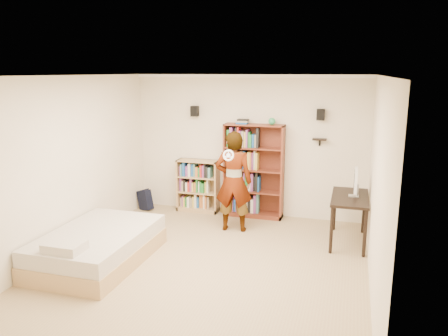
# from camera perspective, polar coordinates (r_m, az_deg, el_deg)

# --- Properties ---
(ground) EXTENTS (4.50, 5.00, 0.01)m
(ground) POSITION_cam_1_polar(r_m,az_deg,el_deg) (6.52, -2.21, -12.50)
(ground) COLOR tan
(ground) RESTS_ON ground
(room_shell) EXTENTS (4.52, 5.02, 2.71)m
(room_shell) POSITION_cam_1_polar(r_m,az_deg,el_deg) (5.99, -2.35, 2.95)
(room_shell) COLOR white
(room_shell) RESTS_ON ground
(crown_molding) EXTENTS (4.50, 5.00, 0.06)m
(crown_molding) POSITION_cam_1_polar(r_m,az_deg,el_deg) (5.91, -2.43, 11.67)
(crown_molding) COLOR white
(crown_molding) RESTS_ON room_shell
(speaker_left) EXTENTS (0.14, 0.12, 0.20)m
(speaker_left) POSITION_cam_1_polar(r_m,az_deg,el_deg) (8.55, -3.85, 7.42)
(speaker_left) COLOR black
(speaker_left) RESTS_ON room_shell
(speaker_right) EXTENTS (0.14, 0.12, 0.20)m
(speaker_right) POSITION_cam_1_polar(r_m,az_deg,el_deg) (8.04, 12.52, 6.83)
(speaker_right) COLOR black
(speaker_right) RESTS_ON room_shell
(wall_shelf) EXTENTS (0.25, 0.16, 0.02)m
(wall_shelf) POSITION_cam_1_polar(r_m,az_deg,el_deg) (8.11, 12.37, 3.67)
(wall_shelf) COLOR black
(wall_shelf) RESTS_ON room_shell
(tall_bookshelf) EXTENTS (1.13, 0.33, 1.79)m
(tall_bookshelf) POSITION_cam_1_polar(r_m,az_deg,el_deg) (8.33, 3.89, -0.42)
(tall_bookshelf) COLOR brown
(tall_bookshelf) RESTS_ON ground
(low_bookshelf) EXTENTS (0.83, 0.31, 1.04)m
(low_bookshelf) POSITION_cam_1_polar(r_m,az_deg,el_deg) (8.73, -3.40, -2.34)
(low_bookshelf) COLOR tan
(low_bookshelf) RESTS_ON ground
(computer_desk) EXTENTS (0.58, 1.15, 0.79)m
(computer_desk) POSITION_cam_1_polar(r_m,az_deg,el_deg) (7.45, 15.97, -6.48)
(computer_desk) COLOR black
(computer_desk) RESTS_ON ground
(imac) EXTENTS (0.16, 0.46, 0.45)m
(imac) POSITION_cam_1_polar(r_m,az_deg,el_deg) (7.29, 16.67, -1.88)
(imac) COLOR white
(imac) RESTS_ON computer_desk
(daybed) EXTENTS (1.30, 2.00, 0.59)m
(daybed) POSITION_cam_1_polar(r_m,az_deg,el_deg) (6.76, -16.15, -9.33)
(daybed) COLOR beige
(daybed) RESTS_ON ground
(person) EXTENTS (0.70, 0.50, 1.77)m
(person) POSITION_cam_1_polar(r_m,az_deg,el_deg) (7.58, 1.26, -1.78)
(person) COLOR black
(person) RESTS_ON ground
(wii_wheel) EXTENTS (0.19, 0.07, 0.20)m
(wii_wheel) POSITION_cam_1_polar(r_m,az_deg,el_deg) (7.16, 0.58, 1.65)
(wii_wheel) COLOR white
(wii_wheel) RESTS_ON person
(navy_bag) EXTENTS (0.36, 0.30, 0.41)m
(navy_bag) POSITION_cam_1_polar(r_m,az_deg,el_deg) (9.03, -10.27, -4.08)
(navy_bag) COLOR black
(navy_bag) RESTS_ON ground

